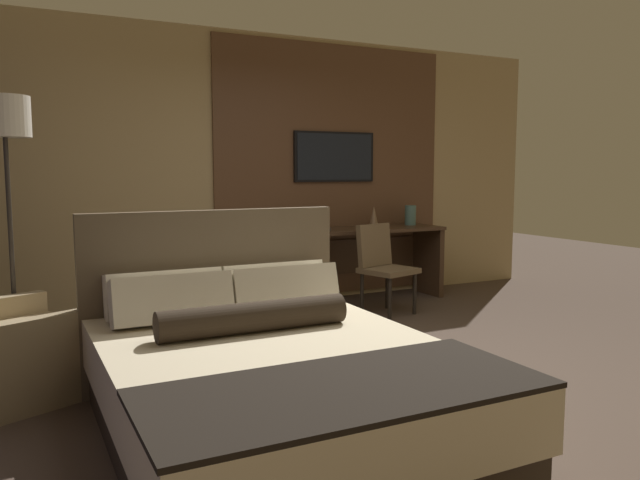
% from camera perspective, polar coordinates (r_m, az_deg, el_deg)
% --- Properties ---
extents(ground_plane, '(16.00, 16.00, 0.00)m').
position_cam_1_polar(ground_plane, '(4.39, 5.92, -12.34)').
color(ground_plane, '#4C3D33').
extents(wall_back_tv_panel, '(7.20, 0.09, 2.80)m').
position_cam_1_polar(wall_back_tv_panel, '(6.54, -5.22, 6.30)').
color(wall_back_tv_panel, tan).
rests_on(wall_back_tv_panel, ground_plane).
extents(bed, '(1.70, 2.23, 1.15)m').
position_cam_1_polar(bed, '(3.40, -4.65, -12.37)').
color(bed, '#33281E').
rests_on(bed, ground_plane).
extents(desk, '(2.19, 0.57, 0.79)m').
position_cam_1_polar(desk, '(6.67, 2.24, -1.01)').
color(desk, '#422D1E').
rests_on(desk, ground_plane).
extents(tv, '(0.96, 0.04, 0.54)m').
position_cam_1_polar(tv, '(6.81, 1.33, 7.61)').
color(tv, black).
extents(desk_chair, '(0.57, 0.57, 0.88)m').
position_cam_1_polar(desk_chair, '(6.18, 5.67, -1.89)').
color(desk_chair, brown).
rests_on(desk_chair, ground_plane).
extents(armchair_by_window, '(1.10, 1.12, 0.79)m').
position_cam_1_polar(armchair_by_window, '(4.38, -26.83, -9.42)').
color(armchair_by_window, '#998460').
rests_on(armchair_by_window, ground_plane).
extents(floor_lamp, '(0.34, 0.34, 1.91)m').
position_cam_1_polar(floor_lamp, '(4.81, -26.83, 8.18)').
color(floor_lamp, '#282623').
rests_on(floor_lamp, ground_plane).
extents(vase_tall, '(0.11, 0.11, 0.23)m').
position_cam_1_polar(vase_tall, '(6.89, 4.94, 2.18)').
color(vase_tall, '#846647').
rests_on(vase_tall, desk).
extents(vase_short, '(0.13, 0.13, 0.22)m').
position_cam_1_polar(vase_short, '(7.12, 8.26, 2.26)').
color(vase_short, '#4C706B').
rests_on(vase_short, desk).
extents(book, '(0.26, 0.22, 0.03)m').
position_cam_1_polar(book, '(6.43, -0.06, 1.03)').
color(book, '#332D28').
rests_on(book, desk).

